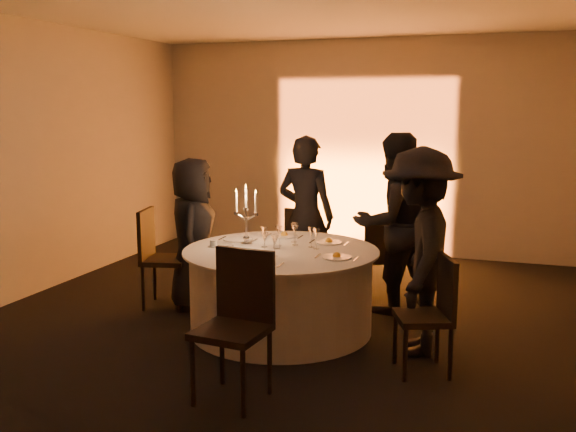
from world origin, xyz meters
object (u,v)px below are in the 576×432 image
(banquet_table, at_px, (281,290))
(guest_right, at_px, (420,252))
(guest_back_left, at_px, (306,216))
(chair_back_left, at_px, (306,244))
(chair_front, at_px, (237,315))
(chair_left, at_px, (158,252))
(guest_back_right, at_px, (393,223))
(chair_right, at_px, (433,308))
(candelabra, at_px, (246,224))
(guest_left, at_px, (193,234))
(chair_back_right, at_px, (380,253))
(coffee_cup, at_px, (214,244))

(banquet_table, xyz_separation_m, guest_right, (1.27, -0.13, 0.49))
(banquet_table, bearing_deg, guest_back_left, 96.32)
(chair_back_left, height_order, chair_front, chair_front)
(chair_left, bearing_deg, guest_back_right, -87.46)
(chair_right, distance_m, candelabra, 1.96)
(banquet_table, height_order, guest_back_right, guest_back_right)
(banquet_table, height_order, guest_right, guest_right)
(chair_front, distance_m, guest_left, 2.18)
(chair_front, bearing_deg, guest_back_right, 79.03)
(chair_left, xyz_separation_m, chair_back_right, (2.16, 0.93, -0.05))
(chair_right, height_order, guest_right, guest_right)
(banquet_table, relative_size, guest_back_right, 0.99)
(chair_left, height_order, guest_right, guest_right)
(chair_back_left, xyz_separation_m, guest_left, (-0.91, -0.97, 0.24))
(banquet_table, bearing_deg, chair_back_right, 60.17)
(chair_left, bearing_deg, chair_right, -118.21)
(chair_left, relative_size, guest_back_right, 0.56)
(chair_back_left, xyz_separation_m, guest_back_left, (0.05, -0.16, 0.35))
(coffee_cup, bearing_deg, chair_front, -58.45)
(guest_left, bearing_deg, guest_right, -121.15)
(guest_left, height_order, guest_right, guest_right)
(guest_back_right, distance_m, guest_right, 1.12)
(chair_left, relative_size, chair_right, 1.11)
(chair_right, distance_m, guest_right, 0.56)
(chair_back_left, height_order, chair_back_right, chair_back_left)
(chair_back_left, height_order, candelabra, candelabra)
(guest_back_left, distance_m, guest_back_right, 1.04)
(chair_back_right, bearing_deg, chair_front, 51.27)
(chair_left, distance_m, chair_front, 2.34)
(chair_left, relative_size, guest_right, 0.59)
(chair_right, bearing_deg, guest_left, -131.58)
(guest_back_left, distance_m, candelabra, 1.14)
(chair_left, height_order, chair_front, chair_front)
(chair_front, xyz_separation_m, guest_left, (-1.26, 1.78, 0.18))
(chair_back_left, distance_m, chair_front, 2.77)
(banquet_table, height_order, chair_right, chair_right)
(chair_right, distance_m, guest_back_right, 1.60)
(guest_right, bearing_deg, chair_front, -46.72)
(banquet_table, bearing_deg, coffee_cup, -171.58)
(chair_back_right, distance_m, guest_left, 1.99)
(guest_back_right, bearing_deg, coffee_cup, -9.65)
(chair_right, relative_size, guest_back_left, 0.52)
(banquet_table, relative_size, coffee_cup, 16.36)
(guest_right, bearing_deg, coffee_cup, -96.67)
(guest_left, bearing_deg, guest_back_left, -68.92)
(chair_back_right, bearing_deg, guest_right, 85.96)
(guest_back_right, xyz_separation_m, guest_right, (0.40, -1.04, -0.04))
(banquet_table, bearing_deg, chair_right, -19.99)
(guest_right, bearing_deg, guest_back_left, -138.84)
(chair_back_left, distance_m, chair_right, 2.47)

